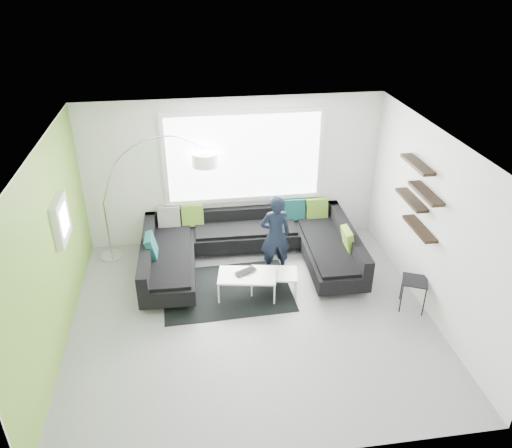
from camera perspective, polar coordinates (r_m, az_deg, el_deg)
The scene contains 9 objects.
ground at distance 7.90m, azimuth -0.48°, elevation -10.53°, with size 5.50×5.50×0.00m, color slate.
room_shell at distance 7.09m, azimuth -0.46°, elevation 1.98°, with size 5.54×5.04×2.82m.
sectional_sofa at distance 8.82m, azimuth -0.70°, elevation -3.09°, with size 3.77×2.38×0.80m.
rug at distance 8.46m, azimuth -3.32°, elevation -7.54°, with size 2.11×1.53×0.01m, color black.
coffee_table at distance 8.29m, azimuth 0.53°, elevation -6.68°, with size 1.21×0.70×0.40m, color white.
arc_lamp at distance 9.15m, azimuth -17.09°, elevation 2.34°, with size 2.09×0.56×2.26m, color white, non-canonical shape.
side_table at distance 8.30m, azimuth 17.47°, elevation -7.62°, with size 0.38×0.38×0.52m, color black.
person at distance 8.53m, azimuth 2.22°, elevation -1.29°, with size 0.56×0.38×1.48m, color black.
laptop at distance 8.13m, azimuth -0.98°, elevation -5.64°, with size 0.45×0.39×0.03m, color black.
Camera 1 is at (-0.82, -6.08, 4.98)m, focal length 35.00 mm.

